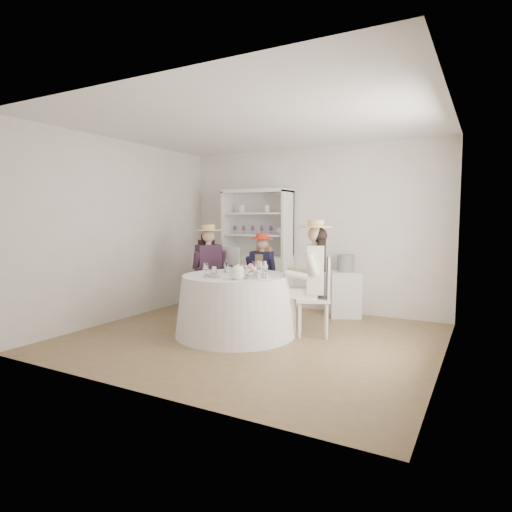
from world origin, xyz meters
The scene contains 23 objects.
ground centered at (0.00, 0.00, 0.00)m, with size 4.50×4.50×0.00m, color brown.
ceiling centered at (0.00, 0.00, 2.70)m, with size 4.50×4.50×0.00m, color white.
wall_back centered at (0.00, 2.00, 1.35)m, with size 4.50×4.50×0.00m, color silver.
wall_front centered at (0.00, -2.00, 1.35)m, with size 4.50×4.50×0.00m, color silver.
wall_left centered at (-2.25, 0.00, 1.35)m, with size 4.50×4.50×0.00m, color silver.
wall_right centered at (2.25, 0.00, 1.35)m, with size 4.50×4.50×0.00m, color silver.
tea_table centered at (-0.27, 0.03, 0.39)m, with size 1.58×1.58×0.79m.
hutch centered at (-0.88, 1.76, 0.72)m, with size 1.36×0.88×2.02m.
side_table centered at (0.69, 1.75, 0.35)m, with size 0.45×0.45×0.71m, color silver.
hatbox centered at (0.69, 1.75, 0.84)m, with size 0.26×0.26×0.26m, color black.
guest_left centered at (-1.10, 0.62, 0.81)m, with size 0.62×0.57×1.44m.
guest_mid centered at (-0.42, 1.04, 0.74)m, with size 0.47×0.49×1.30m.
guest_right centered at (0.64, 0.48, 0.85)m, with size 0.63×0.57×1.51m.
spare_chair centered at (-0.95, 1.04, 0.58)m, with size 0.47×0.47×1.08m.
teacup_a centered at (-0.48, 0.18, 0.83)m, with size 0.09×0.09×0.07m, color white.
teacup_b centered at (-0.23, 0.32, 0.83)m, with size 0.08×0.08×0.07m, color white.
teacup_c centered at (0.01, 0.13, 0.83)m, with size 0.09×0.09×0.07m, color white.
flower_bowl centered at (-0.08, 0.02, 0.82)m, with size 0.19×0.19×0.05m, color white.
flower_arrangement centered at (-0.08, 0.03, 0.89)m, with size 0.19×0.19×0.07m.
table_teapot centered at (-0.03, -0.32, 0.88)m, with size 0.26×0.19×0.20m.
sandwich_plate centered at (-0.42, -0.30, 0.81)m, with size 0.24×0.24×0.05m.
cupcake_stand centered at (0.19, -0.11, 0.87)m, with size 0.22×0.22×0.21m.
stemware_set centered at (-0.27, 0.03, 0.87)m, with size 0.82×0.86×0.15m.
Camera 1 is at (2.63, -4.72, 1.54)m, focal length 30.00 mm.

